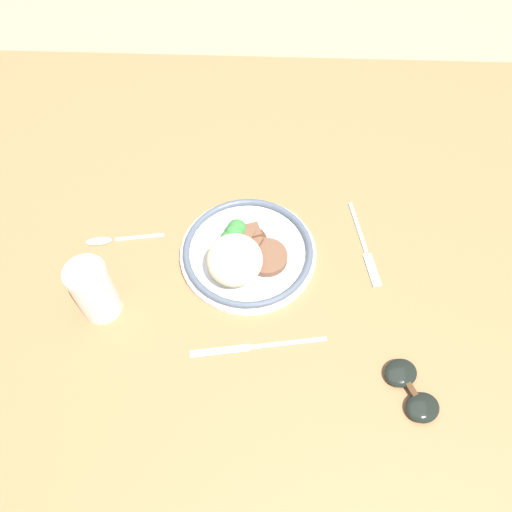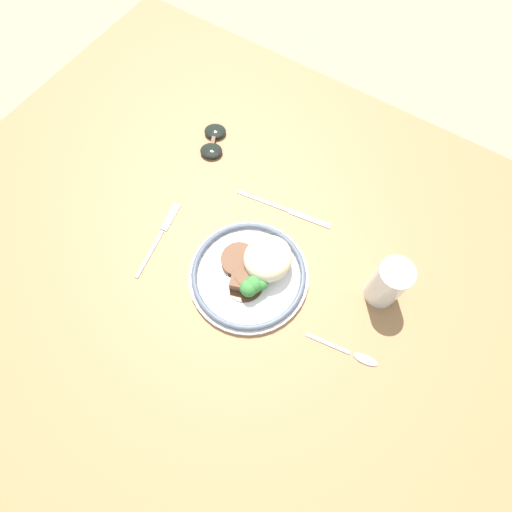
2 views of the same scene
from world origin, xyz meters
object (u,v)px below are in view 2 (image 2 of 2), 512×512
fork (162,232)px  knife (287,210)px  juice_glass (387,284)px  spoon (356,355)px  sunglasses (213,141)px  plate (254,271)px

fork → knife: 0.28m
juice_glass → spoon: juice_glass is taller
juice_glass → spoon: size_ratio=0.81×
spoon → sunglasses: size_ratio=1.23×
knife → juice_glass: bearing=-22.8°
plate → sunglasses: plate is taller
plate → fork: 0.22m
juice_glass → spoon: 0.15m
knife → sunglasses: 0.25m
plate → juice_glass: (0.24, 0.11, 0.03)m
juice_glass → knife: juice_glass is taller
spoon → plate: bearing=163.7°
sunglasses → knife: bearing=-40.9°
juice_glass → spoon: bearing=-82.7°
juice_glass → fork: 0.48m
fork → sunglasses: 0.26m
plate → sunglasses: 0.36m
knife → sunglasses: bearing=156.3°
juice_glass → fork: juice_glass is taller
plate → fork: size_ratio=1.31×
plate → fork: plate is taller
juice_glass → fork: (-0.46, -0.13, -0.05)m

